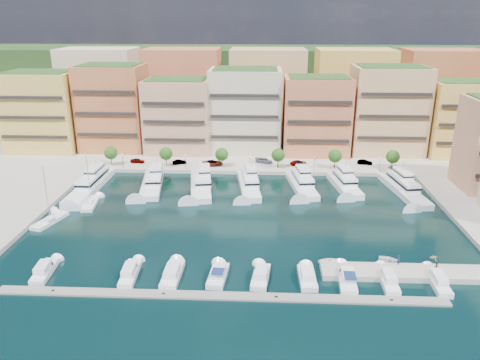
% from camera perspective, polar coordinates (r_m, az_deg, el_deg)
% --- Properties ---
extents(ground, '(400.00, 400.00, 0.00)m').
position_cam_1_polar(ground, '(102.81, 0.66, -4.78)').
color(ground, black).
rests_on(ground, ground).
extents(north_quay, '(220.00, 64.00, 2.00)m').
position_cam_1_polar(north_quay, '(161.28, 1.48, 4.36)').
color(north_quay, '#9E998E').
rests_on(north_quay, ground).
extents(hillside, '(240.00, 40.00, 58.00)m').
position_cam_1_polar(hillside, '(207.96, 1.80, 7.85)').
color(hillside, '#1D3214').
rests_on(hillside, ground).
extents(south_pontoon, '(72.00, 2.20, 0.35)m').
position_cam_1_polar(south_pontoon, '(76.72, -2.51, -14.03)').
color(south_pontoon, gray).
rests_on(south_pontoon, ground).
extents(finger_pier, '(32.00, 5.00, 2.00)m').
position_cam_1_polar(finger_pier, '(87.40, 20.52, -10.85)').
color(finger_pier, '#9E998E').
rests_on(finger_pier, ground).
extents(apartment_0, '(22.00, 16.50, 24.80)m').
position_cam_1_polar(apartment_0, '(162.05, -22.84, 7.75)').
color(apartment_0, '#E1B152').
rests_on(apartment_0, north_quay).
extents(apartment_1, '(20.00, 16.50, 26.80)m').
position_cam_1_polar(apartment_1, '(155.61, -15.17, 8.54)').
color(apartment_1, '#C17640').
rests_on(apartment_1, north_quay).
extents(apartment_2, '(20.00, 15.50, 22.80)m').
position_cam_1_polar(apartment_2, '(149.02, -7.54, 7.79)').
color(apartment_2, tan).
rests_on(apartment_2, north_quay).
extents(apartment_3, '(22.00, 16.50, 25.80)m').
position_cam_1_polar(apartment_3, '(148.43, 0.66, 8.50)').
color(apartment_3, beige).
rests_on(apartment_3, north_quay).
extents(apartment_4, '(20.00, 15.50, 23.80)m').
position_cam_1_polar(apartment_4, '(147.51, 9.28, 7.78)').
color(apartment_4, '#CF794D').
rests_on(apartment_4, north_quay).
extents(apartment_5, '(22.00, 16.50, 26.80)m').
position_cam_1_polar(apartment_5, '(153.20, 17.51, 8.15)').
color(apartment_5, tan).
rests_on(apartment_5, north_quay).
extents(apartment_6, '(20.00, 15.50, 22.80)m').
position_cam_1_polar(apartment_6, '(158.72, 25.36, 6.80)').
color(apartment_6, '#E1B152').
rests_on(apartment_6, north_quay).
extents(backblock_0, '(26.00, 18.00, 30.00)m').
position_cam_1_polar(backblock_0, '(179.37, -16.53, 10.36)').
color(backblock_0, beige).
rests_on(backblock_0, north_quay).
extents(backblock_1, '(26.00, 18.00, 30.00)m').
position_cam_1_polar(backblock_1, '(171.97, -6.87, 10.65)').
color(backblock_1, '#CF794D').
rests_on(backblock_1, north_quay).
extents(backblock_2, '(26.00, 18.00, 30.00)m').
position_cam_1_polar(backblock_2, '(169.63, 3.35, 10.63)').
color(backblock_2, tan).
rests_on(backblock_2, north_quay).
extents(backblock_3, '(26.00, 18.00, 30.00)m').
position_cam_1_polar(backblock_3, '(172.55, 13.52, 10.28)').
color(backblock_3, '#E1B152').
rests_on(backblock_3, north_quay).
extents(backblock_4, '(26.00, 18.00, 30.00)m').
position_cam_1_polar(backblock_4, '(180.48, 23.05, 9.67)').
color(backblock_4, '#C17640').
rests_on(backblock_4, north_quay).
extents(tree_0, '(3.80, 3.80, 5.65)m').
position_cam_1_polar(tree_0, '(139.44, -15.48, 3.21)').
color(tree_0, '#473323').
rests_on(tree_0, north_quay).
extents(tree_1, '(3.80, 3.80, 5.65)m').
position_cam_1_polar(tree_1, '(135.32, -9.02, 3.20)').
color(tree_1, '#473323').
rests_on(tree_1, north_quay).
extents(tree_2, '(3.80, 3.80, 5.65)m').
position_cam_1_polar(tree_2, '(133.02, -2.24, 3.14)').
color(tree_2, '#473323').
rests_on(tree_2, north_quay).
extents(tree_3, '(3.80, 3.80, 5.65)m').
position_cam_1_polar(tree_3, '(132.62, 4.67, 3.04)').
color(tree_3, '#473323').
rests_on(tree_3, north_quay).
extents(tree_4, '(3.80, 3.80, 5.65)m').
position_cam_1_polar(tree_4, '(134.14, 11.52, 2.89)').
color(tree_4, '#473323').
rests_on(tree_4, north_quay).
extents(tree_5, '(3.80, 3.80, 5.65)m').
position_cam_1_polar(tree_5, '(137.52, 18.13, 2.71)').
color(tree_5, '#473323').
rests_on(tree_5, north_quay).
extents(lamppost_0, '(0.30, 0.30, 4.20)m').
position_cam_1_polar(lamppost_0, '(136.40, -14.14, 2.57)').
color(lamppost_0, black).
rests_on(lamppost_0, north_quay).
extents(lamppost_1, '(0.30, 0.30, 4.20)m').
position_cam_1_polar(lamppost_1, '(132.33, -6.64, 2.52)').
color(lamppost_1, black).
rests_on(lamppost_1, north_quay).
extents(lamppost_2, '(0.30, 0.30, 4.20)m').
position_cam_1_polar(lamppost_2, '(130.65, 1.18, 2.42)').
color(lamppost_2, black).
rests_on(lamppost_2, north_quay).
extents(lamppost_3, '(0.30, 0.30, 4.20)m').
position_cam_1_polar(lamppost_3, '(131.42, 9.05, 2.28)').
color(lamppost_3, black).
rests_on(lamppost_3, north_quay).
extents(lamppost_4, '(0.30, 0.30, 4.20)m').
position_cam_1_polar(lamppost_4, '(134.63, 16.69, 2.10)').
color(lamppost_4, black).
rests_on(lamppost_4, north_quay).
extents(yacht_0, '(5.24, 25.49, 7.30)m').
position_cam_1_polar(yacht_0, '(126.17, -17.69, -0.43)').
color(yacht_0, white).
rests_on(yacht_0, ground).
extents(yacht_1, '(7.75, 21.21, 7.30)m').
position_cam_1_polar(yacht_1, '(123.61, -10.61, -0.28)').
color(yacht_1, white).
rests_on(yacht_1, ground).
extents(yacht_2, '(7.90, 21.85, 7.30)m').
position_cam_1_polar(yacht_2, '(121.08, -4.79, -0.37)').
color(yacht_2, white).
rests_on(yacht_2, ground).
extents(yacht_3, '(6.93, 20.66, 7.30)m').
position_cam_1_polar(yacht_3, '(120.60, 1.07, -0.38)').
color(yacht_3, white).
rests_on(yacht_3, ground).
extents(yacht_4, '(7.59, 19.49, 7.30)m').
position_cam_1_polar(yacht_4, '(121.55, 7.51, -0.45)').
color(yacht_4, white).
rests_on(yacht_4, ground).
extents(yacht_5, '(7.13, 17.82, 7.30)m').
position_cam_1_polar(yacht_5, '(123.69, 12.57, -0.35)').
color(yacht_5, white).
rests_on(yacht_5, ground).
extents(yacht_6, '(7.78, 23.39, 7.30)m').
position_cam_1_polar(yacht_6, '(124.61, 19.23, -0.85)').
color(yacht_6, white).
rests_on(yacht_6, ground).
extents(cruiser_0, '(3.16, 8.10, 2.55)m').
position_cam_1_polar(cruiser_0, '(88.88, -22.74, -10.22)').
color(cruiser_0, white).
rests_on(cruiser_0, ground).
extents(cruiser_2, '(2.92, 8.79, 2.55)m').
position_cam_1_polar(cruiser_2, '(83.72, -13.26, -11.03)').
color(cruiser_2, white).
rests_on(cruiser_2, ground).
extents(cruiser_3, '(3.01, 8.76, 2.55)m').
position_cam_1_polar(cruiser_3, '(82.08, -8.24, -11.34)').
color(cruiser_3, white).
rests_on(cruiser_3, ground).
extents(cruiser_4, '(3.44, 7.75, 2.66)m').
position_cam_1_polar(cruiser_4, '(81.02, -2.71, -11.56)').
color(cruiser_4, white).
rests_on(cruiser_4, ground).
extents(cruiser_5, '(3.47, 7.93, 2.55)m').
position_cam_1_polar(cruiser_5, '(80.73, 2.55, -11.70)').
color(cruiser_5, white).
rests_on(cruiser_5, ground).
extents(cruiser_6, '(2.97, 7.42, 2.55)m').
position_cam_1_polar(cruiser_6, '(81.13, 8.20, -11.73)').
color(cruiser_6, white).
rests_on(cruiser_6, ground).
extents(cruiser_7, '(3.36, 9.08, 2.66)m').
position_cam_1_polar(cruiser_7, '(82.01, 12.92, -11.68)').
color(cruiser_7, white).
rests_on(cruiser_7, ground).
extents(cruiser_8, '(2.65, 8.68, 2.55)m').
position_cam_1_polar(cruiser_8, '(83.52, 17.60, -11.55)').
color(cruiser_8, white).
rests_on(cruiser_8, ground).
extents(cruiser_9, '(2.55, 8.92, 2.55)m').
position_cam_1_polar(cruiser_9, '(85.97, 22.95, -11.31)').
color(cruiser_9, white).
rests_on(cruiser_9, ground).
extents(sailboat_1, '(5.25, 9.75, 13.20)m').
position_cam_1_polar(sailboat_1, '(109.08, -22.16, -4.66)').
color(sailboat_1, white).
rests_on(sailboat_1, ground).
extents(sailboat_2, '(3.82, 9.03, 13.20)m').
position_cam_1_polar(sailboat_2, '(115.27, -17.77, -2.82)').
color(sailboat_2, white).
rests_on(sailboat_2, ground).
extents(tender_1, '(1.58, 1.36, 0.83)m').
position_cam_1_polar(tender_1, '(89.65, 16.92, -9.30)').
color(tender_1, beige).
rests_on(tender_1, ground).
extents(tender_2, '(4.26, 3.63, 0.75)m').
position_cam_1_polar(tender_2, '(90.29, 17.69, -9.20)').
color(tender_2, white).
rests_on(tender_2, ground).
extents(tender_3, '(1.97, 1.81, 0.86)m').
position_cam_1_polar(tender_3, '(93.79, 22.53, -8.66)').
color(tender_3, beige).
rests_on(tender_3, ground).
extents(tender_0, '(4.66, 4.02, 0.81)m').
position_cam_1_polar(tender_0, '(86.98, 10.76, -9.70)').
color(tender_0, white).
rests_on(tender_0, ground).
extents(car_0, '(4.30, 2.20, 1.40)m').
position_cam_1_polar(car_0, '(140.59, -12.39, 2.31)').
color(car_0, gray).
rests_on(car_0, north_quay).
extents(car_1, '(4.27, 2.86, 1.33)m').
position_cam_1_polar(car_1, '(137.36, -7.38, 2.19)').
color(car_1, gray).
rests_on(car_1, north_quay).
extents(car_2, '(6.53, 4.19, 1.68)m').
position_cam_1_polar(car_2, '(134.97, -3.34, 2.08)').
color(car_2, gray).
rests_on(car_2, north_quay).
extents(car_3, '(5.53, 3.65, 1.49)m').
position_cam_1_polar(car_3, '(137.69, 2.95, 2.40)').
color(car_3, gray).
rests_on(car_3, north_quay).
extents(car_4, '(5.23, 3.44, 1.65)m').
position_cam_1_polar(car_4, '(136.23, 7.14, 2.12)').
color(car_4, gray).
rests_on(car_4, north_quay).
extents(car_5, '(4.46, 2.18, 1.41)m').
position_cam_1_polar(car_5, '(140.71, 14.96, 2.11)').
color(car_5, gray).
rests_on(car_5, north_quay).
extents(person_0, '(0.59, 0.74, 1.78)m').
position_cam_1_polar(person_0, '(87.42, 18.78, -9.20)').
color(person_0, '#26284C').
rests_on(person_0, finger_pier).
extents(person_1, '(1.08, 0.97, 1.83)m').
position_cam_1_polar(person_1, '(87.53, 22.76, -9.68)').
color(person_1, '#433328').
rests_on(person_1, finger_pier).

